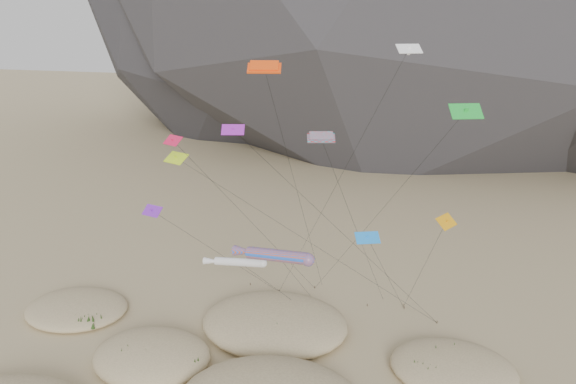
# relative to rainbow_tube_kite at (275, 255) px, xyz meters

# --- Properties ---
(kite_stakes) EXTENTS (21.52, 4.14, 0.30)m
(kite_stakes) POSITION_rel_rainbow_tube_kite_xyz_m (3.00, 14.37, -11.10)
(kite_stakes) COLOR #3F2D1E
(kite_stakes) RESTS_ON ground
(rainbow_tube_kite) EXTENTS (7.64, 14.94, 12.11)m
(rainbow_tube_kite) POSITION_rel_rainbow_tube_kite_xyz_m (0.00, 0.00, 0.00)
(rainbow_tube_kite) COLOR #E65218
(rainbow_tube_kite) RESTS_ON ground
(white_tube_kite) EXTENTS (7.66, 8.88, 9.39)m
(white_tube_kite) POSITION_rel_rainbow_tube_kite_xyz_m (-4.61, 2.93, -2.49)
(white_tube_kite) COLOR silver
(white_tube_kite) RESTS_ON ground
(orange_parafoil) EXTENTS (4.19, 13.51, 26.69)m
(orange_parafoil) POSITION_rel_rainbow_tube_kite_xyz_m (-2.39, 5.24, 14.63)
(orange_parafoil) COLOR #EC420C
(orange_parafoil) RESTS_ON ground
(multi_parafoil) EXTENTS (5.93, 13.15, 21.13)m
(multi_parafoil) POSITION_rel_rainbow_tube_kite_xyz_m (3.01, 3.89, 9.16)
(multi_parafoil) COLOR red
(multi_parafoil) RESTS_ON ground
(delta_kites) EXTENTS (29.55, 17.51, 28.16)m
(delta_kites) POSITION_rel_rainbow_tube_kite_xyz_m (1.56, 3.41, 7.09)
(delta_kites) COLOR purple
(delta_kites) RESTS_ON ground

